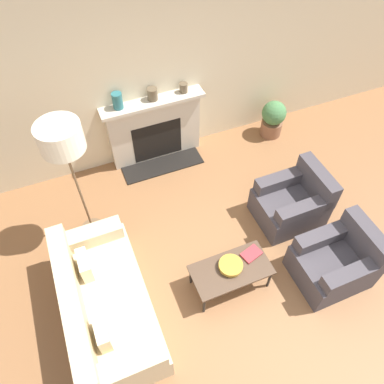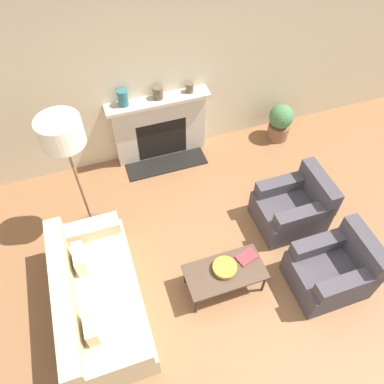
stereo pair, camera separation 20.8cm
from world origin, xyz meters
The scene contains 14 objects.
ground_plane centered at (0.00, 0.00, 0.00)m, with size 18.00×18.00×0.00m, color brown.
wall_back centered at (0.00, 2.88, 1.45)m, with size 18.00×0.06×2.90m.
fireplace centered at (-0.06, 2.73, 0.53)m, with size 1.55×0.59×1.09m.
couch centered at (-1.48, 0.39, 0.30)m, with size 0.89×1.85×0.77m.
armchair_near centered at (1.29, -0.16, 0.31)m, with size 0.87×0.74×0.82m.
armchair_far centered at (1.29, 0.83, 0.31)m, with size 0.87×0.74×0.82m.
coffee_table centered at (0.02, 0.20, 0.35)m, with size 0.95×0.49×0.38m.
bowl centered at (0.02, 0.23, 0.42)m, with size 0.29×0.29×0.07m.
book centered at (0.34, 0.29, 0.39)m, with size 0.28×0.22×0.02m.
floor_lamp centered at (-1.38, 1.67, 1.63)m, with size 0.49×0.49×1.87m.
mantel_vase_left centered at (-0.55, 2.75, 1.21)m, with size 0.14×0.14×0.24m.
mantel_vase_center_left centered at (-0.04, 2.75, 1.18)m, with size 0.15×0.15×0.18m.
mantel_vase_center_right centered at (0.43, 2.75, 1.16)m, with size 0.12×0.12×0.14m.
potted_plant centered at (1.93, 2.48, 0.34)m, with size 0.40×0.40×0.65m.
Camera 1 is at (-1.21, -1.59, 4.37)m, focal length 35.00 mm.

